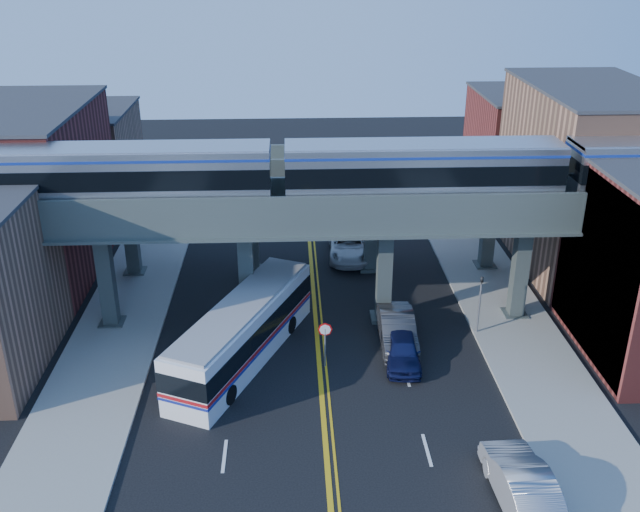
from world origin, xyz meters
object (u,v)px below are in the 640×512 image
object	(u,v)px
stop_sign	(325,338)
transit_bus	(243,332)
car_lane_c	(349,246)
car_parked_curb	(522,484)
car_lane_b	(397,330)
transit_train	(423,170)
car_lane_a	(402,350)
traffic_signal	(480,298)
car_lane_d	(357,209)

from	to	relation	value
stop_sign	transit_bus	bearing A→B (deg)	167.17
car_lane_c	car_parked_curb	world-z (taller)	car_parked_curb
car_lane_b	car_lane_c	distance (m)	12.22
transit_train	transit_bus	bearing A→B (deg)	-158.04
transit_bus	transit_train	bearing A→B (deg)	-43.85
car_lane_a	car_lane_c	distance (m)	14.13
transit_train	traffic_signal	bearing A→B (deg)	-31.11
transit_train	transit_bus	world-z (taller)	transit_train
transit_train	car_lane_b	world-z (taller)	transit_train
car_lane_a	car_parked_curb	distance (m)	11.02
traffic_signal	transit_bus	distance (m)	13.42
stop_sign	transit_bus	distance (m)	4.47
car_lane_b	car_lane_a	bearing A→B (deg)	-88.43
transit_train	stop_sign	distance (m)	10.60
stop_sign	car_lane_d	bearing A→B (deg)	80.26
stop_sign	traffic_signal	xyz separation A→B (m)	(8.90, 3.00, 0.54)
transit_train	car_lane_a	size ratio (longest dim) A/B	10.30
traffic_signal	car_parked_curb	bearing A→B (deg)	-96.57
transit_bus	car_lane_a	xyz separation A→B (m)	(8.50, -0.78, -0.86)
transit_train	transit_bus	size ratio (longest dim) A/B	3.78
car_lane_c	car_lane_d	distance (m)	7.41
traffic_signal	car_lane_a	distance (m)	5.72
transit_train	car_lane_c	bearing A→B (deg)	108.94
car_lane_b	car_parked_curb	distance (m)	12.87
car_lane_d	transit_bus	bearing A→B (deg)	-119.11
traffic_signal	car_lane_a	size ratio (longest dim) A/B	0.90
transit_train	car_lane_d	size ratio (longest dim) A/B	7.70
car_lane_c	transit_train	bearing A→B (deg)	-68.59
stop_sign	transit_bus	size ratio (longest dim) A/B	0.21
car_lane_a	car_lane_b	distance (m)	1.93
transit_train	traffic_signal	xyz separation A→B (m)	(3.31, -2.00, -6.95)
car_lane_b	car_lane_c	world-z (taller)	car_lane_b
transit_bus	car_lane_c	world-z (taller)	transit_bus
transit_bus	traffic_signal	bearing A→B (deg)	-57.20
transit_train	car_lane_b	size ratio (longest dim) A/B	8.60
traffic_signal	car_lane_b	world-z (taller)	traffic_signal
stop_sign	traffic_signal	distance (m)	9.41
stop_sign	car_lane_b	size ratio (longest dim) A/B	0.48
transit_train	transit_bus	distance (m)	13.15
stop_sign	car_lane_a	distance (m)	4.27
stop_sign	traffic_signal	world-z (taller)	traffic_signal
transit_train	car_lane_b	bearing A→B (deg)	-116.76
car_lane_b	traffic_signal	bearing A→B (deg)	11.76
traffic_signal	car_lane_d	size ratio (longest dim) A/B	0.67
car_lane_c	car_lane_a	bearing A→B (deg)	-80.51
car_lane_a	car_lane_d	bearing A→B (deg)	95.36
car_lane_b	car_lane_c	xyz separation A→B (m)	(-1.72, 12.10, -0.06)
transit_train	car_lane_b	xyz separation A→B (m)	(-1.45, -2.87, -8.35)
car_parked_curb	car_lane_a	bearing A→B (deg)	-75.72
car_lane_a	car_lane_c	world-z (taller)	car_lane_c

